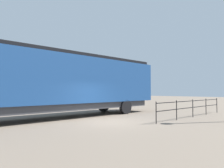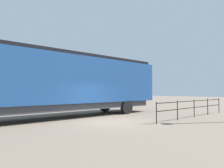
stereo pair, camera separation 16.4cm
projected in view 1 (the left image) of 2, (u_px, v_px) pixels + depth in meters
name	position (u px, v px, depth m)	size (l,w,h in m)	color
ground_plane	(110.00, 122.00, 12.00)	(120.00, 120.00, 0.00)	#756656
locomotive	(60.00, 82.00, 13.77)	(2.95, 17.36, 4.36)	navy
platform_fence	(193.00, 106.00, 14.20)	(0.05, 8.75, 1.21)	black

